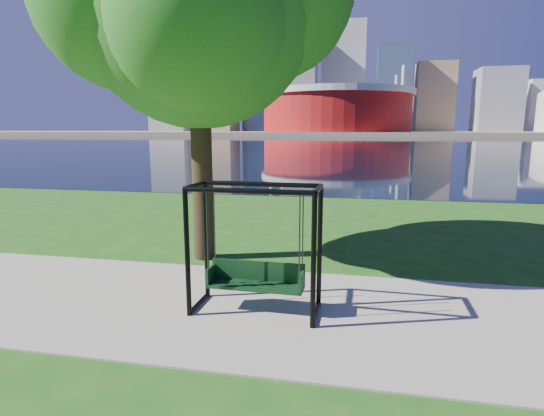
# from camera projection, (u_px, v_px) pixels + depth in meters

# --- Properties ---
(ground) EXTENTS (900.00, 900.00, 0.00)m
(ground) POSITION_uv_depth(u_px,v_px,m) (278.00, 300.00, 7.70)
(ground) COLOR #1E5114
(ground) RESTS_ON ground
(path) EXTENTS (120.00, 4.00, 0.03)m
(path) POSITION_uv_depth(u_px,v_px,m) (273.00, 310.00, 7.22)
(path) COLOR #9E937F
(path) RESTS_ON ground
(river) EXTENTS (900.00, 180.00, 0.02)m
(river) POSITION_uv_depth(u_px,v_px,m) (351.00, 142.00, 106.13)
(river) COLOR black
(river) RESTS_ON ground
(far_bank) EXTENTS (900.00, 228.00, 2.00)m
(far_bank) POSITION_uv_depth(u_px,v_px,m) (355.00, 133.00, 302.80)
(far_bank) COLOR #937F60
(far_bank) RESTS_ON ground
(stadium) EXTENTS (83.00, 83.00, 32.00)m
(stadium) POSITION_uv_depth(u_px,v_px,m) (336.00, 109.00, 233.78)
(stadium) COLOR maroon
(stadium) RESTS_ON far_bank
(skyline) EXTENTS (392.00, 66.00, 96.50)m
(skyline) POSITION_uv_depth(u_px,v_px,m) (350.00, 84.00, 310.20)
(skyline) COLOR gray
(skyline) RESTS_ON far_bank
(swing) EXTENTS (2.14, 0.97, 2.17)m
(swing) POSITION_uv_depth(u_px,v_px,m) (256.00, 252.00, 7.01)
(swing) COLOR black
(swing) RESTS_ON ground
(park_tree) EXTENTS (6.75, 6.10, 8.39)m
(park_tree) POSITION_uv_depth(u_px,v_px,m) (196.00, 0.00, 9.25)
(park_tree) COLOR black
(park_tree) RESTS_ON ground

